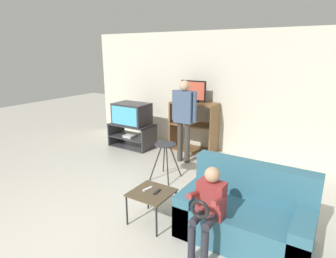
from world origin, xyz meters
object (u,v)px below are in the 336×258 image
Objects in this scene: media_shelf at (194,126)px; television_flat at (193,92)px; folding_stool at (166,150)px; person_seated_child at (208,205)px; television_main at (132,114)px; remote_control_white at (148,189)px; snack_table at (152,195)px; remote_control_black at (157,192)px; couch at (245,215)px; person_standing_adult at (184,114)px; tv_stand at (132,135)px.

television_flat is (-0.03, 0.00, 0.76)m from media_shelf.
person_seated_child is (1.40, -1.35, 0.05)m from folding_stool.
television_main is 1.22× the size of folding_stool.
remote_control_white is (2.07, -2.24, -0.34)m from television_main.
remote_control_black is (0.07, 0.03, 0.06)m from snack_table.
person_standing_adult is at bearing 136.36° from couch.
folding_stool is (0.29, -1.57, -0.79)m from television_flat.
television_main is at bearing 133.57° from snack_table.
person_standing_adult is at bearing 107.05° from remote_control_black.
snack_table is 0.09m from remote_control_black.
person_seated_child reaches higher than remote_control_white.
television_main is (0.00, 0.01, 0.52)m from tv_stand.
remote_control_black is at bearing 21.19° from snack_table.
television_main is 3.14m from snack_table.
television_flat is 0.39× the size of couch.
person_standing_adult reaches higher than remote_control_white.
snack_table is at bearing -46.24° from tv_stand.
snack_table is (0.55, -1.20, -0.14)m from folding_stool.
remote_control_white is at bearing 169.66° from person_seated_child.
television_main reaches higher than folding_stool.
remote_control_white is at bearing -73.91° from person_standing_adult.
tv_stand is 3.79m from couch.
person_standing_adult reaches higher than couch.
media_shelf is at bearing 99.41° from folding_stool.
television_flat reaches higher than couch.
television_flat is 2.99m from remote_control_white.
tv_stand is at bearing -158.71° from media_shelf.
folding_stool is 0.98m from person_standing_adult.
folding_stool is at bearing -33.56° from television_main.
television_flat is (1.31, 0.51, 0.54)m from television_main.
folding_stool is at bearing 114.65° from snack_table.
media_shelf is at bearing 106.31° from snack_table.
television_main is at bearing 84.19° from tv_stand.
media_shelf is 7.62× the size of remote_control_black.
couch reaches higher than remote_control_white.
remote_control_white is 1.26m from couch.
person_seated_child is (0.93, -0.17, 0.14)m from remote_control_white.
tv_stand is 1.76m from television_flat.
television_flat reaches higher than snack_table.
couch is 1.50× the size of person_seated_child.
person_seated_child is (-0.28, -0.49, 0.29)m from couch.
folding_stool is at bearing -82.41° from person_standing_adult.
person_standing_adult is at bearing -8.12° from television_main.
media_shelf reaches higher than snack_table.
couch is (1.21, 0.32, -0.15)m from remote_control_white.
couch is at bearing -51.03° from television_flat.
snack_table is at bearing -46.43° from television_main.
remote_control_white is (-0.14, -0.00, 0.00)m from remote_control_black.
person_seated_child is at bearing -55.42° from person_standing_adult.
tv_stand is at bearing -95.81° from television_main.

